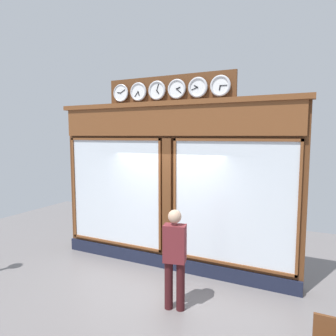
# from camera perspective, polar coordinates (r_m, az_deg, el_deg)

# --- Properties ---
(shop_facade) EXTENTS (5.49, 0.42, 4.10)m
(shop_facade) POSITION_cam_1_polar(r_m,az_deg,el_deg) (6.55, 0.48, -3.05)
(shop_facade) COLOR #5B3319
(shop_facade) RESTS_ON ground_plane
(pedestrian) EXTENTS (0.40, 0.29, 1.69)m
(pedestrian) POSITION_cam_1_polar(r_m,az_deg,el_deg) (5.18, 1.26, -16.04)
(pedestrian) COLOR #3A1316
(pedestrian) RESTS_ON ground_plane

